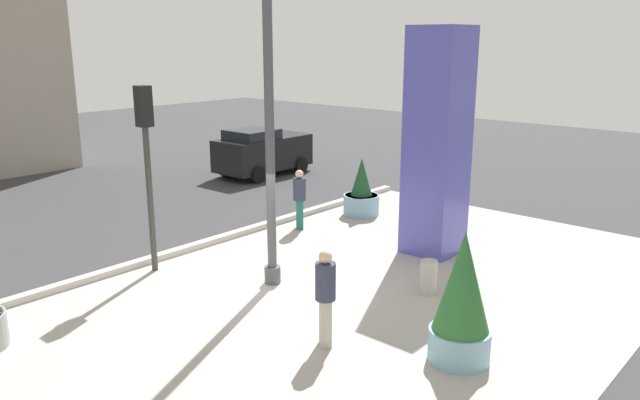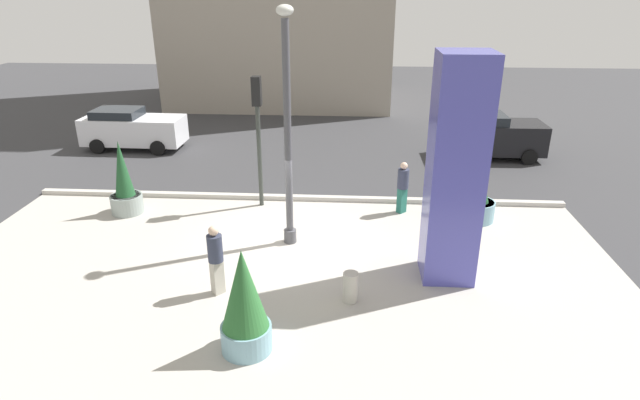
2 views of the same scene
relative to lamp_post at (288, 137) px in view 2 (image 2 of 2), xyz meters
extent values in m
plane|color=#38383A|center=(-0.16, 4.03, -3.15)|extent=(60.00, 60.00, 0.00)
cube|color=#ADA89E|center=(-0.16, -1.97, -3.15)|extent=(18.00, 10.00, 0.02)
cube|color=#B7B2A8|center=(-0.16, 3.15, -3.07)|extent=(18.00, 0.24, 0.16)
cylinder|color=#4C4C51|center=(0.00, 0.00, -2.95)|extent=(0.36, 0.36, 0.40)
cylinder|color=#4C4C51|center=(0.00, 0.00, -0.08)|extent=(0.20, 0.20, 6.14)
ellipsoid|color=silver|center=(0.00, 0.00, 3.17)|extent=(0.44, 0.44, 0.28)
cube|color=#4C4CAD|center=(4.18, -1.55, -0.36)|extent=(1.26, 1.26, 5.58)
cylinder|color=#7AA8B7|center=(-0.33, -4.80, -2.86)|extent=(1.04, 1.04, 0.58)
cylinder|color=#382819|center=(-0.33, -4.80, -2.59)|extent=(0.96, 0.96, 0.04)
cone|color=#2D6B33|center=(-0.33, -4.80, -1.72)|extent=(0.95, 0.95, 1.72)
cylinder|color=gray|center=(-5.52, 1.74, -2.84)|extent=(1.01, 1.01, 0.62)
cylinder|color=#382819|center=(-5.52, 1.74, -2.55)|extent=(0.93, 0.93, 0.04)
cone|color=#1E4C28|center=(-5.52, 1.74, -1.63)|extent=(0.61, 0.61, 1.80)
cylinder|color=#7AA8B7|center=(5.66, 1.89, -2.83)|extent=(1.09, 1.09, 0.64)
cylinder|color=#382819|center=(5.66, 1.89, -2.53)|extent=(1.01, 1.01, 0.04)
cone|color=#1E4C28|center=(5.66, 1.89, -1.94)|extent=(0.65, 0.65, 1.15)
cylinder|color=#B2ADA3|center=(1.76, -2.92, -2.77)|extent=(0.36, 0.36, 0.75)
cylinder|color=#333833|center=(-1.28, 2.63, -1.46)|extent=(0.14, 0.14, 3.38)
cube|color=black|center=(-1.28, 2.63, 0.69)|extent=(0.28, 0.32, 0.90)
sphere|color=yellow|center=(-1.28, 2.80, 0.69)|extent=(0.18, 0.18, 0.18)
cube|color=black|center=(7.74, 8.42, -2.26)|extent=(3.90, 1.90, 1.24)
cube|color=#1E2328|center=(7.16, 8.41, -1.46)|extent=(1.77, 1.64, 0.37)
cylinder|color=black|center=(8.93, 9.35, -2.83)|extent=(0.64, 0.23, 0.64)
cylinder|color=black|center=(8.96, 7.51, -2.83)|extent=(0.64, 0.23, 0.64)
cylinder|color=black|center=(6.53, 9.32, -2.83)|extent=(0.64, 0.23, 0.64)
cylinder|color=black|center=(6.56, 7.48, -2.83)|extent=(0.64, 0.23, 0.64)
cube|color=silver|center=(-7.99, 8.68, -2.30)|extent=(4.41, 1.82, 1.16)
cube|color=#1E2328|center=(-8.65, 8.70, -1.54)|extent=(2.00, 1.56, 0.36)
cylinder|color=black|center=(-6.62, 9.52, -2.83)|extent=(0.64, 0.23, 0.64)
cylinder|color=black|center=(-6.66, 7.79, -2.83)|extent=(0.64, 0.23, 0.64)
cylinder|color=black|center=(-9.33, 9.58, -2.83)|extent=(0.64, 0.23, 0.64)
cylinder|color=black|center=(-9.37, 7.85, -2.83)|extent=(0.64, 0.23, 0.64)
cube|color=#236656|center=(3.36, 2.32, -2.72)|extent=(0.34, 0.34, 0.85)
cylinder|color=#33384C|center=(3.36, 2.32, -1.98)|extent=(0.51, 0.51, 0.64)
sphere|color=beige|center=(3.36, 2.32, -1.55)|extent=(0.23, 0.23, 0.23)
cube|color=#B2AD9E|center=(-1.42, -2.78, -2.71)|extent=(0.34, 0.34, 0.89)
cylinder|color=#33384C|center=(-1.42, -2.78, -1.93)|extent=(0.51, 0.51, 0.67)
sphere|color=beige|center=(-1.42, -2.78, -1.48)|extent=(0.24, 0.24, 0.24)
camera|label=1|loc=(-8.95, -9.28, 2.12)|focal=34.74mm
camera|label=2|loc=(1.72, -13.43, 3.84)|focal=29.44mm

